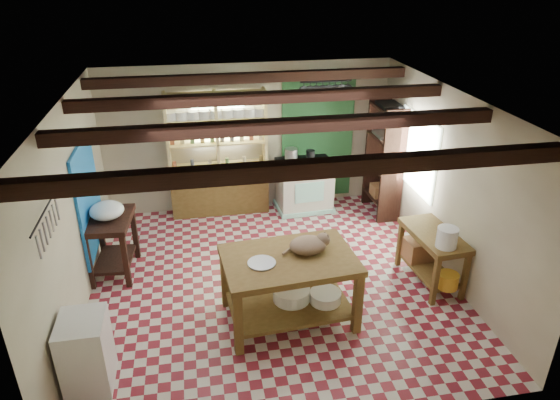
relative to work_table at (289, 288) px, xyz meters
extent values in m
cube|color=maroon|center=(-0.08, 0.84, -0.46)|extent=(5.00, 5.00, 0.02)
cube|color=#434247|center=(-0.08, 0.84, 2.15)|extent=(5.00, 5.00, 0.02)
cube|color=#BBB197|center=(-0.08, 3.34, 0.85)|extent=(5.00, 0.04, 2.60)
cube|color=#BBB197|center=(-0.08, -1.66, 0.85)|extent=(5.00, 0.04, 2.60)
cube|color=#BBB197|center=(-2.58, 0.84, 0.85)|extent=(0.04, 5.00, 2.60)
cube|color=#BBB197|center=(2.42, 0.84, 0.85)|extent=(0.04, 5.00, 2.60)
cube|color=black|center=(-0.08, 0.84, 2.03)|extent=(5.00, 3.80, 0.15)
cube|color=#1864B6|center=(-2.55, 1.74, 0.65)|extent=(0.04, 1.40, 1.60)
cube|color=#1F4F26|center=(1.17, 3.31, 0.80)|extent=(1.30, 0.04, 2.30)
cube|color=silver|center=(-0.58, 3.32, 1.25)|extent=(0.90, 0.02, 0.80)
cube|color=silver|center=(2.40, 1.84, 0.95)|extent=(0.02, 1.30, 1.20)
cube|color=black|center=(-2.52, -0.36, 1.33)|extent=(0.06, 0.90, 0.28)
cube|color=black|center=(1.17, 2.89, 1.73)|extent=(0.86, 0.12, 0.36)
cube|color=#DCC57F|center=(-0.63, 3.15, 0.65)|extent=(1.70, 0.34, 2.20)
cube|color=black|center=(2.20, 2.64, 0.55)|extent=(0.40, 0.86, 2.00)
cube|color=brown|center=(0.00, 0.00, 0.00)|extent=(1.67, 1.19, 0.90)
cube|color=beige|center=(0.87, 2.99, 0.02)|extent=(1.00, 0.71, 0.93)
cube|color=black|center=(-2.28, 1.47, -0.01)|extent=(0.67, 0.93, 0.89)
cube|color=white|center=(-2.30, -0.70, -0.03)|extent=(0.47, 0.56, 0.84)
cube|color=brown|center=(2.10, 0.44, -0.06)|extent=(0.63, 1.13, 0.78)
ellipsoid|color=#917054|center=(0.25, 0.07, 0.55)|extent=(0.53, 0.45, 0.21)
cylinder|color=#A1A2A9|center=(-0.34, -0.08, 0.46)|extent=(0.36, 0.36, 0.02)
cylinder|color=white|center=(0.05, 0.05, -0.13)|extent=(0.51, 0.51, 0.16)
cylinder|color=white|center=(0.46, -0.06, -0.14)|extent=(0.42, 0.42, 0.14)
cylinder|color=#A1A2A9|center=(0.62, 2.97, 0.61)|extent=(0.24, 0.24, 0.25)
cylinder|color=black|center=(0.97, 2.99, 0.58)|extent=(0.16, 0.16, 0.19)
ellipsoid|color=white|center=(-2.28, 1.47, 0.56)|extent=(0.50, 0.50, 0.23)
cylinder|color=white|center=(2.08, 0.08, 0.46)|extent=(0.29, 0.29, 0.27)
cube|color=#9B653E|center=(2.08, 0.73, -0.10)|extent=(0.45, 0.37, 0.30)
cylinder|color=gold|center=(2.14, -0.01, -0.14)|extent=(0.30, 0.30, 0.20)
camera|label=1|loc=(-1.02, -4.99, 3.68)|focal=32.00mm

